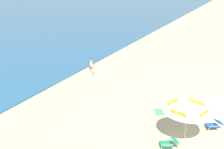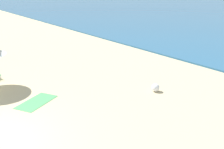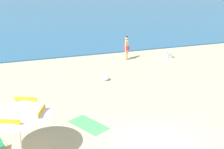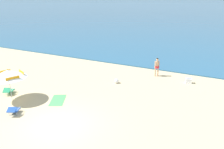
{
  "view_description": "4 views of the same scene",
  "coord_description": "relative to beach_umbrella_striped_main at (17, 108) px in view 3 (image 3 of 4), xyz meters",
  "views": [
    {
      "loc": [
        -16.53,
        0.18,
        7.13
      ],
      "look_at": [
        -0.33,
        7.18,
        1.38
      ],
      "focal_mm": 39.37,
      "sensor_mm": 36.0,
      "label": 1
    },
    {
      "loc": [
        8.43,
        -1.55,
        4.88
      ],
      "look_at": [
        -1.42,
        5.92,
        0.68
      ],
      "focal_mm": 45.87,
      "sensor_mm": 36.0,
      "label": 2
    },
    {
      "loc": [
        -4.89,
        -10.08,
        7.21
      ],
      "look_at": [
        -0.22,
        5.07,
        1.18
      ],
      "focal_mm": 54.35,
      "sensor_mm": 36.0,
      "label": 3
    },
    {
      "loc": [
        7.76,
        -8.5,
        6.8
      ],
      "look_at": [
        0.27,
        6.05,
        1.14
      ],
      "focal_mm": 36.83,
      "sensor_mm": 36.0,
      "label": 4
    }
  ],
  "objects": [
    {
      "name": "beach_ball",
      "position": [
        5.0,
        6.13,
        -1.7
      ],
      "size": [
        0.37,
        0.37,
        0.37
      ],
      "primitive_type": "sphere",
      "color": "white",
      "rests_on": "ground"
    },
    {
      "name": "ground_plane",
      "position": [
        4.93,
        -1.11,
        -1.88
      ],
      "size": [
        800.0,
        800.0,
        0.0
      ],
      "primitive_type": "plane",
      "color": "tan"
    },
    {
      "name": "cooler_box",
      "position": [
        10.23,
        8.83,
        -1.68
      ],
      "size": [
        0.57,
        0.47,
        0.43
      ],
      "color": "white",
      "rests_on": "ground"
    },
    {
      "name": "beach_umbrella_striped_main",
      "position": [
        0.0,
        0.0,
        0.0
      ],
      "size": [
        2.44,
        2.44,
        2.21
      ],
      "color": "silver",
      "rests_on": "ground"
    },
    {
      "name": "beach_towel",
      "position": [
        2.86,
        1.38,
        -1.87
      ],
      "size": [
        1.65,
        2.01,
        0.01
      ],
      "primitive_type": "cube",
      "rotation": [
        0.0,
        0.0,
        3.64
      ],
      "color": "#4C9E5B",
      "rests_on": "ground"
    },
    {
      "name": "person_standing_near_shore",
      "position": [
        7.38,
        9.34,
        -0.93
      ],
      "size": [
        0.4,
        0.41,
        1.64
      ],
      "color": "#D8A87F",
      "rests_on": "ground"
    }
  ]
}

